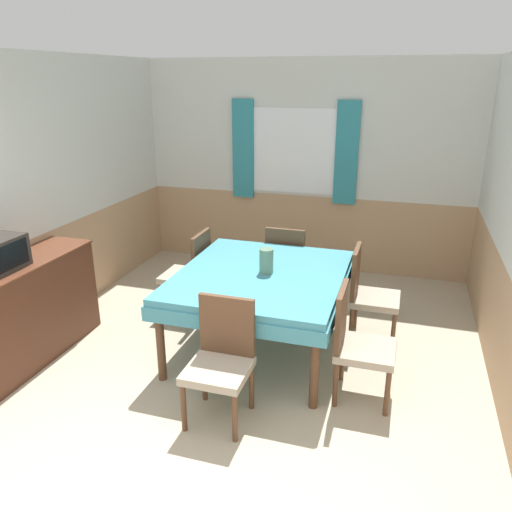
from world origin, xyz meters
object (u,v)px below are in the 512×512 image
Objects in this scene: chair_right_near at (357,341)px; sideboard at (23,312)px; chair_head_window at (287,263)px; vase at (266,261)px; chair_head_near at (221,357)px; chair_left_far at (191,271)px; chair_right_far at (368,292)px; dining_table at (261,283)px.

chair_right_near is 0.58× the size of sideboard.
vase is (0.04, -0.98, 0.38)m from chair_head_window.
chair_head_window is 1.00× the size of chair_head_near.
chair_head_window is 2.01m from chair_head_near.
chair_head_window is 1.00× the size of chair_left_far.
chair_left_far is at bearing -118.10° from chair_right_near.
chair_head_window is 0.58× the size of sideboard.
chair_head_near is 1.00× the size of chair_right_far.
chair_head_window is 1.06m from vase.
chair_left_far is at bearing 51.70° from sideboard.
chair_right_far and sideboard have the same top height.
vase is (1.96, 0.81, 0.40)m from sideboard.
sideboard is at bearing -65.66° from chair_right_far.
dining_table is 1.84× the size of chair_right_far.
sideboard is (-1.91, -1.80, -0.02)m from chair_head_window.
chair_head_window is at bearing -90.00° from chair_head_near.
vase is (0.04, 1.03, 0.38)m from chair_head_near.
chair_head_window and chair_right_far have the same top height.
chair_right_far is 0.97m from chair_right_near.
sideboard is (-2.82, -0.31, -0.02)m from chair_right_near.
sideboard is at bearing -157.43° from vase.
chair_left_far is 1.00× the size of chair_right_near.
chair_head_near is (0.00, -2.01, 0.00)m from chair_head_window.
chair_left_far is 1.12m from vase.
chair_head_window is 4.14× the size of vase.
sideboard is at bearing -6.35° from chair_head_near.
chair_right_far is 1.00× the size of chair_right_near.
vase reaches higher than dining_table.
chair_head_window is at bearing 92.41° from vase.
chair_right_near is at bearing -30.27° from vase.
chair_right_far is (0.91, 1.49, 0.00)m from chair_head_near.
chair_right_near is at bearing 0.00° from chair_right_far.
chair_left_far and sideboard have the same top height.
chair_right_far is at bearing -121.33° from chair_head_near.
dining_table is 1.84× the size of chair_left_far.
chair_left_far is 1.63m from sideboard.
chair_right_far reaches higher than dining_table.
chair_head_near is at bearing -60.11° from chair_right_near.
chair_head_near is 1.74m from chair_right_far.
dining_table is at bearing -61.90° from chair_right_far.
chair_left_far is at bearing 151.90° from dining_table.
chair_right_near is at bearing -58.67° from chair_head_window.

